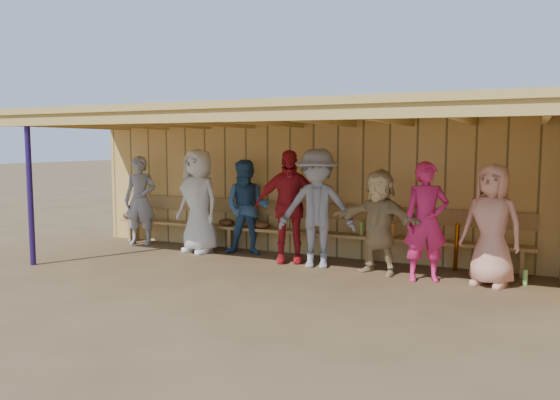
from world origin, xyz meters
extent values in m
plane|color=brown|center=(0.00, 0.00, 0.00)|extent=(90.00, 90.00, 0.00)
imported|color=gray|center=(-3.21, 0.81, 0.86)|extent=(0.72, 0.57, 1.73)
imported|color=silver|center=(-1.74, 0.62, 0.93)|extent=(1.02, 0.79, 1.86)
imported|color=#2F5782|center=(-0.86, 0.81, 0.84)|extent=(0.95, 0.82, 1.68)
imported|color=red|center=(0.06, 0.54, 0.93)|extent=(1.18, 0.85, 1.86)
imported|color=gray|center=(0.62, 0.40, 0.94)|extent=(1.35, 0.99, 1.87)
imported|color=tan|center=(1.62, 0.39, 0.79)|extent=(1.54, 0.83, 1.58)
imported|color=#D22160|center=(2.34, 0.24, 0.85)|extent=(0.73, 0.61, 1.71)
imported|color=tan|center=(3.21, 0.33, 0.84)|extent=(0.94, 0.75, 1.68)
cube|color=#DCAE5D|center=(0.00, 1.35, 1.20)|extent=(8.60, 0.20, 2.40)
cube|color=tan|center=(0.00, 0.00, 2.45)|extent=(8.80, 3.20, 0.10)
cube|color=tan|center=(0.00, -1.50, 2.32)|extent=(8.80, 0.10, 0.18)
cube|color=tan|center=(-3.80, 0.00, 2.31)|extent=(0.08, 3.00, 0.16)
cube|color=tan|center=(-2.85, 0.00, 2.31)|extent=(0.08, 3.00, 0.16)
cube|color=tan|center=(-1.90, 0.00, 2.31)|extent=(0.08, 3.00, 0.16)
cube|color=tan|center=(-0.95, 0.00, 2.31)|extent=(0.08, 3.00, 0.16)
cube|color=tan|center=(0.00, 0.00, 2.31)|extent=(0.08, 3.00, 0.16)
cube|color=tan|center=(0.95, 0.00, 2.31)|extent=(0.08, 3.00, 0.16)
cube|color=tan|center=(1.90, 0.00, 2.31)|extent=(0.08, 3.00, 0.16)
cube|color=tan|center=(2.85, 0.00, 2.31)|extent=(0.08, 3.00, 0.16)
cube|color=tan|center=(3.80, 0.00, 2.31)|extent=(0.08, 3.00, 0.16)
cylinder|color=navy|center=(-3.60, -1.40, 1.20)|extent=(0.09, 0.09, 2.40)
cube|color=#AF864B|center=(0.00, 1.06, 0.42)|extent=(7.60, 0.32, 0.05)
cube|color=#AF864B|center=(0.00, 1.22, 0.80)|extent=(7.60, 0.04, 0.26)
cube|color=#AF864B|center=(-3.60, 1.06, 0.20)|extent=(0.06, 0.29, 0.40)
cube|color=#AF864B|center=(-1.29, 1.06, 0.20)|extent=(0.06, 0.29, 0.40)
cube|color=#AF864B|center=(1.29, 1.06, 0.20)|extent=(0.06, 0.29, 0.40)
cube|color=#AF864B|center=(3.60, 1.06, 0.20)|extent=(0.06, 0.29, 0.40)
cylinder|color=#C46317|center=(2.69, 0.86, 0.40)|extent=(0.13, 0.41, 0.80)
sphere|color=orange|center=(3.65, 0.86, 0.04)|extent=(0.08, 0.08, 0.08)
ellipsoid|color=#593319|center=(-3.65, 1.01, 0.52)|extent=(0.30, 0.24, 0.14)
ellipsoid|color=#593319|center=(-1.39, 1.01, 0.52)|extent=(0.30, 0.24, 0.14)
ellipsoid|color=#593319|center=(-0.66, 1.01, 0.52)|extent=(0.30, 0.24, 0.14)
cylinder|color=#90C964|center=(1.15, 1.11, 0.56)|extent=(0.07, 0.07, 0.22)
cylinder|color=orange|center=(1.67, 1.11, 0.56)|extent=(0.07, 0.07, 0.22)
cylinder|color=#87C663|center=(3.65, 0.56, 0.11)|extent=(0.07, 0.07, 0.22)
camera|label=1|loc=(3.69, -7.59, 1.94)|focal=35.00mm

